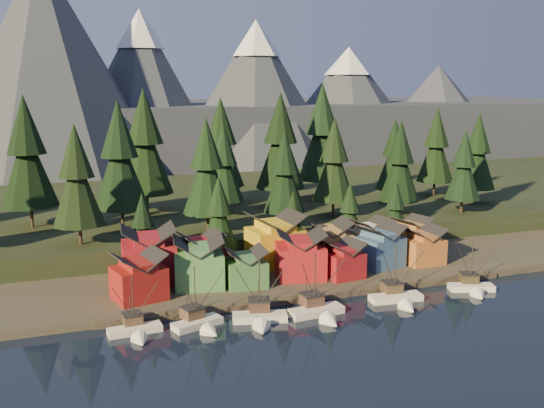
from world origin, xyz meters
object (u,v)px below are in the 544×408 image
object	(u,v)px
house_front_1	(199,261)
house_back_1	(201,254)
boat_6	(473,281)
house_front_0	(139,275)
boat_1	(200,315)
boat_3	(319,303)
house_back_0	(149,253)
boat_4	(399,291)
boat_0	(136,323)
boat_2	(260,309)

from	to	relation	value
house_front_1	house_back_1	xyz separation A→B (m)	(1.66, 5.25, -0.22)
boat_6	house_front_0	bearing A→B (deg)	-174.11
boat_1	house_front_1	bearing A→B (deg)	59.37
boat_3	house_front_1	distance (m)	25.21
boat_6	house_back_0	size ratio (longest dim) A/B	1.01
boat_3	boat_4	bearing A→B (deg)	-0.92
boat_0	house_front_0	xyz separation A→B (m)	(2.30, 12.51, 3.99)
boat_3	house_back_0	size ratio (longest dim) A/B	1.12
boat_1	boat_3	size ratio (longest dim) A/B	0.92
boat_3	boat_6	size ratio (longest dim) A/B	1.12
boat_4	house_back_1	xyz separation A→B (m)	(-31.36, 22.48, 4.02)
boat_0	house_back_0	bearing A→B (deg)	71.79
boat_2	house_front_1	world-z (taller)	house_front_1
boat_2	boat_3	distance (m)	10.44
house_back_1	boat_1	bearing A→B (deg)	-109.97
house_front_0	boat_6	bearing A→B (deg)	-25.85
boat_2	boat_6	distance (m)	43.44
boat_4	boat_6	distance (m)	16.65
boat_1	boat_2	bearing A→B (deg)	-24.29
boat_1	house_back_1	bearing A→B (deg)	58.18
house_front_0	house_back_1	distance (m)	15.75
boat_0	boat_4	bearing A→B (deg)	-5.91
boat_2	house_front_1	xyz separation A→B (m)	(-6.25, 17.65, 4.03)
boat_3	boat_6	distance (m)	33.06
house_front_0	boat_0	bearing A→B (deg)	-113.67
boat_6	house_back_0	bearing A→B (deg)	176.96
house_front_0	house_front_1	size ratio (longest dim) A/B	0.96
boat_3	house_back_1	world-z (taller)	boat_3
boat_0	boat_1	distance (m)	10.24
boat_0	boat_3	bearing A→B (deg)	-9.27
house_front_1	house_front_0	bearing A→B (deg)	-154.69
boat_2	boat_3	size ratio (longest dim) A/B	0.99
house_back_0	house_back_1	bearing A→B (deg)	-0.20
boat_4	house_front_0	size ratio (longest dim) A/B	1.15
boat_1	house_front_1	xyz separation A→B (m)	(3.73, 16.54, 4.17)
boat_6	house_front_1	bearing A→B (deg)	179.73
house_back_0	house_back_1	distance (m)	10.18
boat_2	boat_3	bearing A→B (deg)	9.79
boat_2	boat_4	world-z (taller)	boat_2
boat_4	boat_3	bearing A→B (deg)	-170.46
boat_0	house_front_1	xyz separation A→B (m)	(13.93, 15.68, 4.48)
house_front_1	house_back_0	xyz separation A→B (m)	(-8.44, 6.05, 0.76)
boat_1	boat_4	size ratio (longest dim) A/B	0.97
boat_0	boat_6	size ratio (longest dim) A/B	0.94
house_back_1	boat_4	bearing A→B (deg)	-41.70
boat_3	boat_6	xyz separation A→B (m)	(33.02, 1.63, -0.23)
boat_3	house_front_1	world-z (taller)	boat_3
house_front_1	house_back_1	distance (m)	5.51
boat_6	house_front_1	xyz separation A→B (m)	(-49.67, 16.85, 4.30)
boat_4	boat_6	world-z (taller)	boat_4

